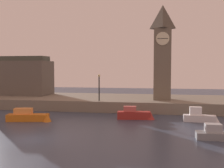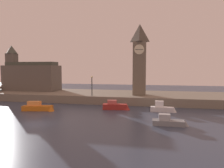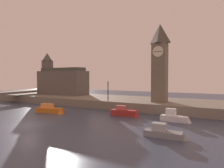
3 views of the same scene
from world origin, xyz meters
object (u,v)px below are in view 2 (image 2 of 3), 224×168
object	(u,v)px
boat_patrol_orange	(40,107)
boat_ferry_white	(163,108)
parliament_hall	(30,76)
boat_dinghy_red	(117,106)
clock_tower	(140,58)
streetlamp	(92,83)
boat_cruiser_grey	(172,122)

from	to	relation	value
boat_patrol_orange	boat_ferry_white	bearing A→B (deg)	8.68
parliament_hall	boat_dinghy_red	distance (m)	25.18
clock_tower	streetlamp	size ratio (longest dim) A/B	3.66
boat_patrol_orange	boat_cruiser_grey	distance (m)	20.04
clock_tower	streetlamp	world-z (taller)	clock_tower
streetlamp	boat_cruiser_grey	world-z (taller)	streetlamp
clock_tower	boat_cruiser_grey	xyz separation A→B (m)	(4.80, -15.31, -8.05)
streetlamp	boat_dinghy_red	xyz separation A→B (m)	(5.48, -4.46, -3.26)
streetlamp	boat_patrol_orange	xyz separation A→B (m)	(-6.17, -7.69, -3.29)
boat_patrol_orange	boat_ferry_white	size ratio (longest dim) A/B	1.37
streetlamp	boat_dinghy_red	distance (m)	7.78
parliament_hall	streetlamp	distance (m)	18.05
parliament_hall	boat_cruiser_grey	size ratio (longest dim) A/B	2.94
boat_ferry_white	boat_dinghy_red	xyz separation A→B (m)	(-7.30, 0.34, 0.00)
parliament_hall	boat_cruiser_grey	world-z (taller)	parliament_hall
clock_tower	boat_cruiser_grey	bearing A→B (deg)	-72.59
parliament_hall	boat_ferry_white	xyz separation A→B (m)	(29.64, -11.13, -4.29)
streetlamp	clock_tower	bearing A→B (deg)	19.93
clock_tower	boat_dinghy_red	world-z (taller)	clock_tower
boat_patrol_orange	streetlamp	bearing A→B (deg)	51.28
boat_patrol_orange	boat_cruiser_grey	world-z (taller)	boat_patrol_orange
boat_cruiser_grey	clock_tower	bearing A→B (deg)	107.41
boat_cruiser_grey	boat_dinghy_red	size ratio (longest dim) A/B	0.94
parliament_hall	boat_ferry_white	distance (m)	31.95
clock_tower	boat_dinghy_red	size ratio (longest dim) A/B	3.01
parliament_hall	boat_ferry_white	bearing A→B (deg)	-20.59
boat_ferry_white	parliament_hall	bearing A→B (deg)	159.41
streetlamp	boat_dinghy_red	bearing A→B (deg)	-39.14
boat_dinghy_red	streetlamp	bearing A→B (deg)	140.86
streetlamp	boat_cruiser_grey	xyz separation A→B (m)	(13.36, -12.20, -3.39)
boat_ferry_white	boat_dinghy_red	size ratio (longest dim) A/B	0.87
streetlamp	boat_cruiser_grey	size ratio (longest dim) A/B	0.87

